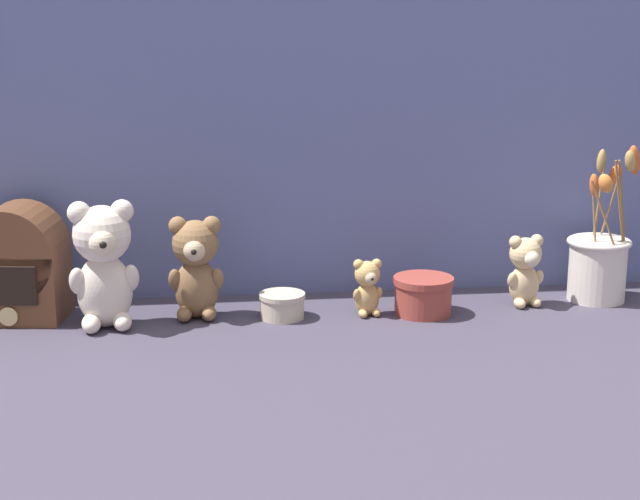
{
  "coord_description": "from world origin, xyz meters",
  "views": [
    {
      "loc": [
        -0.21,
        -1.76,
        0.57
      ],
      "look_at": [
        0.0,
        0.02,
        0.13
      ],
      "focal_mm": 55.0,
      "sensor_mm": 36.0,
      "label": 1
    }
  ],
  "objects_px": {
    "teddy_bear_tiny": "(368,286)",
    "decorative_tin_tall": "(423,295)",
    "teddy_bear_small": "(525,269)",
    "vintage_radio": "(17,265)",
    "flower_vase": "(599,260)",
    "teddy_bear_large": "(103,262)",
    "teddy_bear_medium": "(196,265)",
    "decorative_tin_short": "(282,306)"
  },
  "relations": [
    {
      "from": "flower_vase",
      "to": "decorative_tin_tall",
      "type": "distance_m",
      "value": 0.37
    },
    {
      "from": "teddy_bear_small",
      "to": "flower_vase",
      "type": "relative_size",
      "value": 0.44
    },
    {
      "from": "vintage_radio",
      "to": "decorative_tin_tall",
      "type": "distance_m",
      "value": 0.77
    },
    {
      "from": "teddy_bear_medium",
      "to": "decorative_tin_short",
      "type": "xyz_separation_m",
      "value": [
        0.16,
        -0.02,
        -0.08
      ]
    },
    {
      "from": "teddy_bear_large",
      "to": "vintage_radio",
      "type": "xyz_separation_m",
      "value": [
        -0.17,
        0.08,
        -0.02
      ]
    },
    {
      "from": "teddy_bear_medium",
      "to": "decorative_tin_short",
      "type": "bearing_deg",
      "value": -8.25
    },
    {
      "from": "teddy_bear_medium",
      "to": "flower_vase",
      "type": "bearing_deg",
      "value": 1.57
    },
    {
      "from": "teddy_bear_large",
      "to": "flower_vase",
      "type": "bearing_deg",
      "value": 3.58
    },
    {
      "from": "teddy_bear_small",
      "to": "teddy_bear_tiny",
      "type": "relative_size",
      "value": 1.29
    },
    {
      "from": "teddy_bear_medium",
      "to": "teddy_bear_tiny",
      "type": "height_order",
      "value": "teddy_bear_medium"
    },
    {
      "from": "teddy_bear_small",
      "to": "vintage_radio",
      "type": "height_order",
      "value": "vintage_radio"
    },
    {
      "from": "teddy_bear_medium",
      "to": "flower_vase",
      "type": "distance_m",
      "value": 0.8
    },
    {
      "from": "teddy_bear_large",
      "to": "teddy_bear_medium",
      "type": "relative_size",
      "value": 1.21
    },
    {
      "from": "teddy_bear_tiny",
      "to": "decorative_tin_tall",
      "type": "bearing_deg",
      "value": -1.73
    },
    {
      "from": "vintage_radio",
      "to": "decorative_tin_short",
      "type": "distance_m",
      "value": 0.5
    },
    {
      "from": "flower_vase",
      "to": "decorative_tin_short",
      "type": "xyz_separation_m",
      "value": [
        -0.64,
        -0.05,
        -0.06
      ]
    },
    {
      "from": "vintage_radio",
      "to": "decorative_tin_short",
      "type": "xyz_separation_m",
      "value": [
        0.49,
        -0.06,
        -0.08
      ]
    },
    {
      "from": "decorative_tin_short",
      "to": "teddy_bear_medium",
      "type": "bearing_deg",
      "value": 171.75
    },
    {
      "from": "teddy_bear_small",
      "to": "decorative_tin_tall",
      "type": "relative_size",
      "value": 1.23
    },
    {
      "from": "decorative_tin_tall",
      "to": "vintage_radio",
      "type": "bearing_deg",
      "value": 175.22
    },
    {
      "from": "teddy_bear_small",
      "to": "vintage_radio",
      "type": "xyz_separation_m",
      "value": [
        -0.97,
        0.03,
        0.03
      ]
    },
    {
      "from": "decorative_tin_tall",
      "to": "decorative_tin_short",
      "type": "bearing_deg",
      "value": 179.29
    },
    {
      "from": "teddy_bear_tiny",
      "to": "decorative_tin_short",
      "type": "distance_m",
      "value": 0.17
    },
    {
      "from": "teddy_bear_large",
      "to": "decorative_tin_tall",
      "type": "height_order",
      "value": "teddy_bear_large"
    },
    {
      "from": "teddy_bear_tiny",
      "to": "teddy_bear_medium",
      "type": "bearing_deg",
      "value": 175.87
    },
    {
      "from": "teddy_bear_small",
      "to": "vintage_radio",
      "type": "bearing_deg",
      "value": 178.07
    },
    {
      "from": "teddy_bear_large",
      "to": "teddy_bear_small",
      "type": "distance_m",
      "value": 0.81
    },
    {
      "from": "teddy_bear_small",
      "to": "decorative_tin_tall",
      "type": "height_order",
      "value": "teddy_bear_small"
    },
    {
      "from": "teddy_bear_large",
      "to": "decorative_tin_tall",
      "type": "xyz_separation_m",
      "value": [
        0.6,
        0.01,
        -0.09
      ]
    },
    {
      "from": "vintage_radio",
      "to": "teddy_bear_small",
      "type": "bearing_deg",
      "value": -1.93
    },
    {
      "from": "teddy_bear_small",
      "to": "decorative_tin_short",
      "type": "distance_m",
      "value": 0.48
    },
    {
      "from": "vintage_radio",
      "to": "decorative_tin_short",
      "type": "relative_size",
      "value": 2.5
    },
    {
      "from": "decorative_tin_tall",
      "to": "flower_vase",
      "type": "bearing_deg",
      "value": 7.53
    },
    {
      "from": "teddy_bear_medium",
      "to": "vintage_radio",
      "type": "relative_size",
      "value": 0.9
    },
    {
      "from": "flower_vase",
      "to": "decorative_tin_tall",
      "type": "bearing_deg",
      "value": -172.47
    },
    {
      "from": "decorative_tin_short",
      "to": "vintage_radio",
      "type": "bearing_deg",
      "value": 173.0
    },
    {
      "from": "flower_vase",
      "to": "decorative_tin_short",
      "type": "bearing_deg",
      "value": -175.95
    },
    {
      "from": "teddy_bear_tiny",
      "to": "decorative_tin_tall",
      "type": "height_order",
      "value": "teddy_bear_tiny"
    },
    {
      "from": "teddy_bear_tiny",
      "to": "vintage_radio",
      "type": "distance_m",
      "value": 0.66
    },
    {
      "from": "decorative_tin_short",
      "to": "teddy_bear_tiny",
      "type": "bearing_deg",
      "value": -0.03
    },
    {
      "from": "teddy_bear_large",
      "to": "vintage_radio",
      "type": "distance_m",
      "value": 0.18
    },
    {
      "from": "teddy_bear_tiny",
      "to": "decorative_tin_tall",
      "type": "relative_size",
      "value": 0.96
    }
  ]
}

